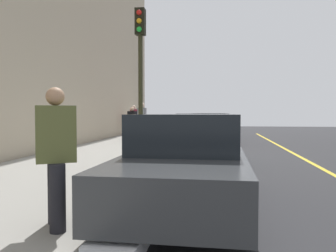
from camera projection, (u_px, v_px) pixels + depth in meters
ground_plane at (207, 156)px, 12.41m from camera, size 56.00×56.00×0.00m
sidewalk at (117, 152)px, 12.87m from camera, size 28.00×4.60×0.15m
lane_stripe_centre at (301, 158)px, 11.96m from camera, size 28.00×0.14×0.01m
snow_bank_curb at (167, 181)px, 7.34m from camera, size 8.05×0.56×0.22m
parked_car_white at (212, 124)px, 23.21m from camera, size 4.60×1.96×1.51m
parked_car_maroon at (210, 128)px, 17.51m from camera, size 4.49×1.91×1.51m
parked_car_green at (203, 137)px, 11.46m from camera, size 4.21×1.92×1.51m
parked_car_charcoal at (188, 160)px, 5.75m from camera, size 4.82×1.96×1.51m
pedestrian_olive_coat at (56, 153)px, 4.19m from camera, size 0.51×0.54×1.69m
pedestrian_burgundy_coat at (134, 119)px, 21.73m from camera, size 0.56×0.60×1.85m
pedestrian_grey_coat at (142, 122)px, 15.48m from camera, size 0.50×0.61×1.84m
pedestrian_black_coat at (132, 122)px, 18.81m from camera, size 0.54×0.53×1.70m
traffic_light_pole at (140, 59)px, 9.37m from camera, size 0.35×0.26×4.17m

